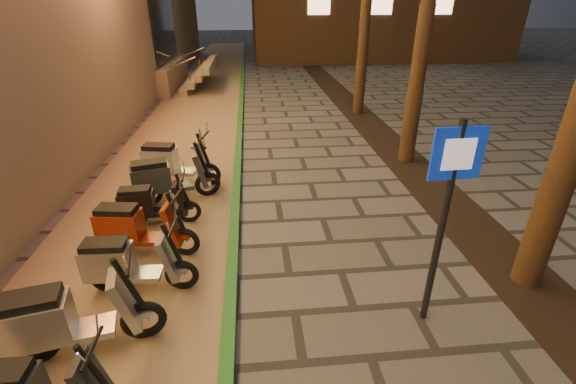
{
  "coord_description": "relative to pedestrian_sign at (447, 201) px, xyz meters",
  "views": [
    {
      "loc": [
        -0.48,
        -2.33,
        3.87
      ],
      "look_at": [
        0.03,
        3.02,
        1.2
      ],
      "focal_mm": 24.0,
      "sensor_mm": 36.0,
      "label": 1
    }
  ],
  "objects": [
    {
      "name": "scooter_11",
      "position": [
        -4.09,
        4.7,
        -1.25
      ],
      "size": [
        1.79,
        0.78,
        1.26
      ],
      "rotation": [
        0.0,
        0.0,
        -0.18
      ],
      "color": "black",
      "rests_on": "ground"
    },
    {
      "name": "pedestrian_sign",
      "position": [
        0.0,
        0.0,
        0.0
      ],
      "size": [
        0.61,
        0.11,
        2.77
      ],
      "rotation": [
        0.0,
        0.0,
        0.05
      ],
      "color": "black",
      "rests_on": "ground"
    },
    {
      "name": "scooter_6",
      "position": [
        -4.5,
        -0.17,
        -1.24
      ],
      "size": [
        1.8,
        0.84,
        1.27
      ],
      "rotation": [
        0.0,
        0.0,
        0.22
      ],
      "color": "black",
      "rests_on": "ground"
    },
    {
      "name": "planting_strip",
      "position": [
        1.87,
        3.58,
        -1.78
      ],
      "size": [
        1.2,
        40.0,
        0.02
      ],
      "primitive_type": "cube",
      "color": "black",
      "rests_on": "ground"
    },
    {
      "name": "scooter_9",
      "position": [
        -4.19,
        2.84,
        -1.34
      ],
      "size": [
        1.48,
        0.52,
        1.04
      ],
      "rotation": [
        0.0,
        0.0,
        0.07
      ],
      "color": "black",
      "rests_on": "ground"
    },
    {
      "name": "scooter_8",
      "position": [
        -4.21,
        1.89,
        -1.28
      ],
      "size": [
        1.68,
        0.67,
        1.18
      ],
      "rotation": [
        0.0,
        0.0,
        -0.14
      ],
      "color": "black",
      "rests_on": "ground"
    },
    {
      "name": "parking_strip",
      "position": [
        -4.33,
        8.58,
        -1.79
      ],
      "size": [
        3.4,
        60.0,
        0.01
      ],
      "primitive_type": "cube",
      "color": "#8C7251",
      "rests_on": "ground"
    },
    {
      "name": "scooter_7",
      "position": [
        -4.1,
        0.95,
        -1.3
      ],
      "size": [
        1.6,
        0.56,
        1.13
      ],
      "rotation": [
        0.0,
        0.0,
        -0.04
      ],
      "color": "black",
      "rests_on": "ground"
    },
    {
      "name": "green_curb",
      "position": [
        -2.63,
        8.58,
        -1.74
      ],
      "size": [
        0.18,
        60.0,
        0.1
      ],
      "primitive_type": "cube",
      "color": "#266626",
      "rests_on": "ground"
    },
    {
      "name": "scooter_10",
      "position": [
        -4.06,
        3.75,
        -1.24
      ],
      "size": [
        1.8,
        0.94,
        1.28
      ],
      "rotation": [
        0.0,
        0.0,
        0.29
      ],
      "color": "black",
      "rests_on": "ground"
    }
  ]
}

